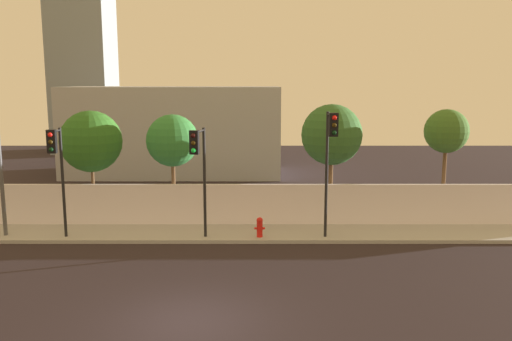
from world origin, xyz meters
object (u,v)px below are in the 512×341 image
object	(u,v)px
traffic_light_left	(332,149)
roadside_tree_leftmost	(93,141)
roadside_tree_midleft	(174,141)
traffic_light_center	(200,160)
traffic_light_right	(58,160)
fire_hydrant	(261,226)
roadside_tree_midright	(333,135)
roadside_tree_rightmost	(448,132)

from	to	relation	value
traffic_light_left	roadside_tree_leftmost	xyz separation A→B (m)	(-10.57, 4.01, -0.17)
traffic_light_left	roadside_tree_midleft	distance (m)	7.87
traffic_light_center	traffic_light_right	xyz separation A→B (m)	(-5.58, 0.19, -0.02)
fire_hydrant	roadside_tree_midright	size ratio (longest dim) A/B	0.15
roadside_tree_midright	roadside_tree_rightmost	distance (m)	5.32
roadside_tree_leftmost	roadside_tree_midleft	size ratio (longest dim) A/B	1.04
roadside_tree_leftmost	roadside_tree_midleft	world-z (taller)	roadside_tree_leftmost
roadside_tree_midleft	fire_hydrant	bearing A→B (deg)	-41.59
fire_hydrant	roadside_tree_rightmost	world-z (taller)	roadside_tree_rightmost
roadside_tree_midleft	roadside_tree_midright	world-z (taller)	roadside_tree_midright
roadside_tree_midright	roadside_tree_midleft	bearing A→B (deg)	-180.00
traffic_light_center	traffic_light_right	distance (m)	5.58
traffic_light_right	roadside_tree_rightmost	world-z (taller)	roadside_tree_rightmost
traffic_light_left	traffic_light_center	distance (m)	5.12
roadside_tree_leftmost	roadside_tree_rightmost	distance (m)	16.52
roadside_tree_midleft	roadside_tree_midright	xyz separation A→B (m)	(7.40, 0.00, 0.28)
fire_hydrant	roadside_tree_midleft	bearing A→B (deg)	138.41
traffic_light_left	fire_hydrant	bearing A→B (deg)	171.20
roadside_tree_leftmost	roadside_tree_rightmost	bearing A→B (deg)	0.00
traffic_light_left	roadside_tree_leftmost	size ratio (longest dim) A/B	1.00
traffic_light_right	traffic_light_center	bearing A→B (deg)	-1.94
fire_hydrant	roadside_tree_rightmost	distance (m)	10.03
traffic_light_right	fire_hydrant	xyz separation A→B (m)	(7.94, 0.46, -2.82)
fire_hydrant	roadside_tree_rightmost	xyz separation A→B (m)	(8.68, 3.58, 3.53)
traffic_light_right	roadside_tree_midleft	xyz separation A→B (m)	(3.90, 4.04, 0.29)
traffic_light_center	roadside_tree_midleft	size ratio (longest dim) A/B	0.91
traffic_light_right	roadside_tree_midright	world-z (taller)	roadside_tree_midright
roadside_tree_midleft	roadside_tree_leftmost	bearing A→B (deg)	180.00
roadside_tree_midright	traffic_light_right	bearing A→B (deg)	-160.35
traffic_light_left	traffic_light_center	size ratio (longest dim) A/B	1.14
roadside_tree_leftmost	roadside_tree_rightmost	size ratio (longest dim) A/B	0.99
traffic_light_center	fire_hydrant	size ratio (longest dim) A/B	5.46
roadside_tree_leftmost	roadside_tree_midleft	distance (m)	3.79
traffic_light_left	traffic_light_right	bearing A→B (deg)	-179.83
traffic_light_left	roadside_tree_midleft	size ratio (longest dim) A/B	1.03
traffic_light_left	traffic_light_right	xyz separation A→B (m)	(-10.68, -0.03, -0.43)
roadside_tree_rightmost	roadside_tree_leftmost	bearing A→B (deg)	-180.00
traffic_light_center	traffic_light_right	world-z (taller)	traffic_light_center
fire_hydrant	roadside_tree_leftmost	xyz separation A→B (m)	(-7.83, 3.58, 3.08)
roadside_tree_midleft	traffic_light_right	bearing A→B (deg)	-134.04
traffic_light_right	roadside_tree_midright	size ratio (longest dim) A/B	0.83
traffic_light_right	roadside_tree_midright	distance (m)	12.02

